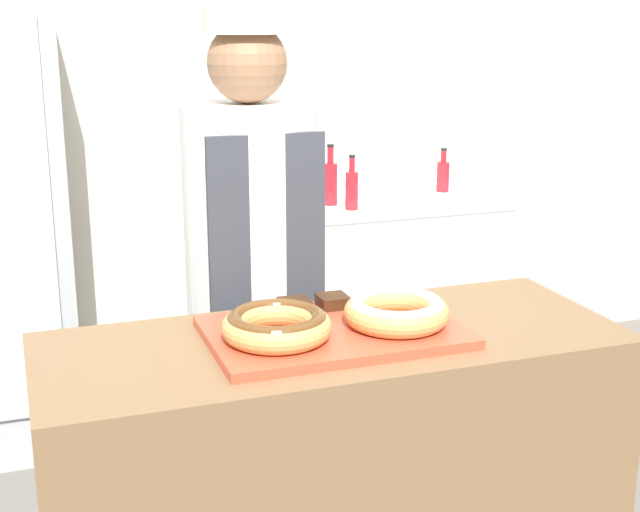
{
  "coord_description": "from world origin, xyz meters",
  "views": [
    {
      "loc": [
        -0.72,
        -1.93,
        1.75
      ],
      "look_at": [
        0.0,
        0.1,
        1.15
      ],
      "focal_mm": 50.0,
      "sensor_mm": 36.0,
      "label": 1
    }
  ],
  "objects_px": {
    "serving_tray": "(334,332)",
    "bottle_red": "(352,188)",
    "baker_person": "(253,290)",
    "bottle_red_b": "(443,175)",
    "donut_light_glaze": "(397,310)",
    "chest_freezer": "(389,293)",
    "donut_chocolate_glaze": "(277,324)",
    "brownie_back_right": "(333,301)",
    "bottle_red_b_b": "(330,181)",
    "brownie_back_left": "(295,305)"
  },
  "relations": [
    {
      "from": "serving_tray",
      "to": "bottle_red",
      "type": "bearing_deg",
      "value": 67.09
    },
    {
      "from": "brownie_back_right",
      "to": "bottle_red_b",
      "type": "height_order",
      "value": "bottle_red_b"
    },
    {
      "from": "serving_tray",
      "to": "donut_chocolate_glaze",
      "type": "xyz_separation_m",
      "value": [
        -0.15,
        -0.03,
        0.05
      ]
    },
    {
      "from": "bottle_red",
      "to": "donut_chocolate_glaze",
      "type": "bearing_deg",
      "value": -116.96
    },
    {
      "from": "brownie_back_right",
      "to": "bottle_red",
      "type": "height_order",
      "value": "bottle_red"
    },
    {
      "from": "brownie_back_left",
      "to": "brownie_back_right",
      "type": "bearing_deg",
      "value": 0.0
    },
    {
      "from": "chest_freezer",
      "to": "brownie_back_left",
      "type": "bearing_deg",
      "value": -121.49
    },
    {
      "from": "donut_light_glaze",
      "to": "bottle_red",
      "type": "relative_size",
      "value": 1.09
    },
    {
      "from": "donut_light_glaze",
      "to": "chest_freezer",
      "type": "height_order",
      "value": "donut_light_glaze"
    },
    {
      "from": "bottle_red_b",
      "to": "bottle_red_b_b",
      "type": "height_order",
      "value": "bottle_red_b_b"
    },
    {
      "from": "brownie_back_right",
      "to": "bottle_red_b_b",
      "type": "bearing_deg",
      "value": 70.09
    },
    {
      "from": "bottle_red_b_b",
      "to": "serving_tray",
      "type": "bearing_deg",
      "value": -109.87
    },
    {
      "from": "brownie_back_left",
      "to": "chest_freezer",
      "type": "bearing_deg",
      "value": 58.51
    },
    {
      "from": "donut_light_glaze",
      "to": "baker_person",
      "type": "relative_size",
      "value": 0.15
    },
    {
      "from": "serving_tray",
      "to": "donut_light_glaze",
      "type": "distance_m",
      "value": 0.16
    },
    {
      "from": "donut_chocolate_glaze",
      "to": "bottle_red_b_b",
      "type": "distance_m",
      "value": 1.93
    },
    {
      "from": "donut_chocolate_glaze",
      "to": "baker_person",
      "type": "distance_m",
      "value": 0.62
    },
    {
      "from": "serving_tray",
      "to": "bottle_red_b_b",
      "type": "bearing_deg",
      "value": 70.13
    },
    {
      "from": "baker_person",
      "to": "donut_chocolate_glaze",
      "type": "bearing_deg",
      "value": -99.76
    },
    {
      "from": "brownie_back_left",
      "to": "brownie_back_right",
      "type": "xyz_separation_m",
      "value": [
        0.1,
        0.0,
        0.0
      ]
    },
    {
      "from": "brownie_back_right",
      "to": "bottle_red_b",
      "type": "relative_size",
      "value": 0.36
    },
    {
      "from": "donut_light_glaze",
      "to": "chest_freezer",
      "type": "relative_size",
      "value": 0.28
    },
    {
      "from": "bottle_red",
      "to": "bottle_red_b",
      "type": "relative_size",
      "value": 1.15
    },
    {
      "from": "brownie_back_right",
      "to": "donut_chocolate_glaze",
      "type": "bearing_deg",
      "value": -139.16
    },
    {
      "from": "serving_tray",
      "to": "baker_person",
      "type": "height_order",
      "value": "baker_person"
    },
    {
      "from": "brownie_back_right",
      "to": "bottle_red_b_b",
      "type": "relative_size",
      "value": 0.28
    },
    {
      "from": "chest_freezer",
      "to": "bottle_red",
      "type": "bearing_deg",
      "value": -150.98
    },
    {
      "from": "donut_chocolate_glaze",
      "to": "bottle_red_b_b",
      "type": "xyz_separation_m",
      "value": [
        0.78,
        1.76,
        -0.02
      ]
    },
    {
      "from": "donut_chocolate_glaze",
      "to": "donut_light_glaze",
      "type": "bearing_deg",
      "value": 0.0
    },
    {
      "from": "bottle_red_b",
      "to": "bottle_red",
      "type": "bearing_deg",
      "value": -157.88
    },
    {
      "from": "donut_light_glaze",
      "to": "brownie_back_right",
      "type": "distance_m",
      "value": 0.21
    },
    {
      "from": "chest_freezer",
      "to": "bottle_red_b_b",
      "type": "xyz_separation_m",
      "value": [
        -0.3,
        -0.02,
        0.56
      ]
    },
    {
      "from": "serving_tray",
      "to": "brownie_back_right",
      "type": "relative_size",
      "value": 8.16
    },
    {
      "from": "donut_light_glaze",
      "to": "brownie_back_right",
      "type": "relative_size",
      "value": 3.46
    },
    {
      "from": "serving_tray",
      "to": "bottle_red_b_b",
      "type": "height_order",
      "value": "bottle_red_b_b"
    },
    {
      "from": "donut_light_glaze",
      "to": "bottle_red_b_b",
      "type": "height_order",
      "value": "bottle_red_b_b"
    },
    {
      "from": "bottle_red",
      "to": "baker_person",
      "type": "bearing_deg",
      "value": -125.14
    },
    {
      "from": "donut_chocolate_glaze",
      "to": "bottle_red_b",
      "type": "distance_m",
      "value": 2.33
    },
    {
      "from": "serving_tray",
      "to": "brownie_back_left",
      "type": "distance_m",
      "value": 0.16
    },
    {
      "from": "bottle_red_b_b",
      "to": "donut_light_glaze",
      "type": "bearing_deg",
      "value": -104.99
    },
    {
      "from": "bottle_red_b",
      "to": "donut_chocolate_glaze",
      "type": "bearing_deg",
      "value": -126.7
    },
    {
      "from": "donut_chocolate_glaze",
      "to": "brownie_back_left",
      "type": "relative_size",
      "value": 3.46
    },
    {
      "from": "chest_freezer",
      "to": "bottle_red",
      "type": "distance_m",
      "value": 0.61
    },
    {
      "from": "serving_tray",
      "to": "bottle_red",
      "type": "height_order",
      "value": "bottle_red"
    },
    {
      "from": "donut_light_glaze",
      "to": "brownie_back_right",
      "type": "height_order",
      "value": "donut_light_glaze"
    },
    {
      "from": "serving_tray",
      "to": "brownie_back_left",
      "type": "relative_size",
      "value": 8.16
    },
    {
      "from": "donut_chocolate_glaze",
      "to": "chest_freezer",
      "type": "relative_size",
      "value": 0.28
    },
    {
      "from": "brownie_back_left",
      "to": "bottle_red_b_b",
      "type": "bearing_deg",
      "value": 66.82
    },
    {
      "from": "serving_tray",
      "to": "bottle_red_b",
      "type": "xyz_separation_m",
      "value": [
        1.24,
        1.84,
        0.0
      ]
    },
    {
      "from": "bottle_red_b",
      "to": "donut_light_glaze",
      "type": "bearing_deg",
      "value": -120.12
    }
  ]
}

